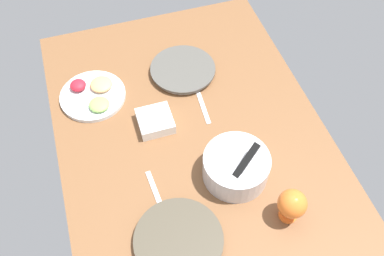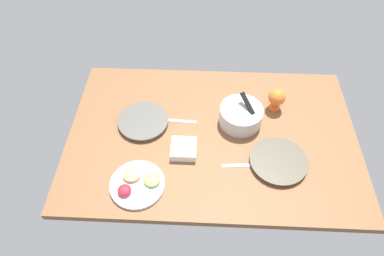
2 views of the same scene
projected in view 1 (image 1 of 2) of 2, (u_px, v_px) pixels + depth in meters
ground_plane at (197, 150)px, 166.19cm from camera, size 160.00×104.00×4.00cm
dinner_plate_left at (183, 70)px, 186.63cm from camera, size 28.49×28.49×2.78cm
dinner_plate_right at (179, 240)px, 141.14cm from camera, size 29.97×29.97×2.73cm
mixing_bowl at (236, 166)px, 152.88cm from camera, size 24.04×24.04×17.03cm
fruit_platter at (93, 94)px, 178.22cm from camera, size 27.34×27.34×5.33cm
hurricane_glass_orange at (292, 204)px, 140.92cm from camera, size 9.89×9.89×14.12cm
square_bowl_white at (155, 121)px, 168.81cm from camera, size 13.43×13.43×4.76cm
fork_by_left_plate at (203, 107)px, 176.01cm from camera, size 18.07×2.73×0.60cm
fork_by_right_plate at (155, 192)px, 152.98cm from camera, size 18.08×3.11×0.60cm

